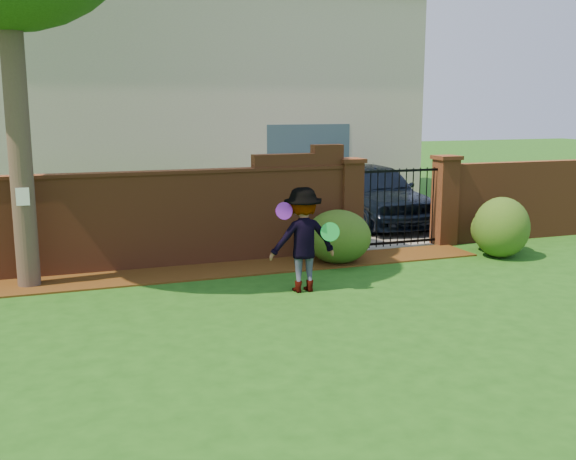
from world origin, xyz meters
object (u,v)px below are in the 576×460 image
object	(u,v)px
frisbee_purple	(284,211)
frisbee_green	(330,232)
car	(376,194)
man	(303,240)

from	to	relation	value
frisbee_purple	frisbee_green	bearing A→B (deg)	-13.31
frisbee_purple	car	bearing A→B (deg)	50.26
man	frisbee_purple	world-z (taller)	man
frisbee_purple	man	bearing A→B (deg)	11.57
frisbee_green	frisbee_purple	bearing A→B (deg)	166.69
frisbee_green	car	bearing A→B (deg)	56.16
car	man	world-z (taller)	man
man	frisbee_green	distance (m)	0.45
car	frisbee_purple	world-z (taller)	car
frisbee_purple	frisbee_green	xyz separation A→B (m)	(0.70, -0.16, -0.34)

